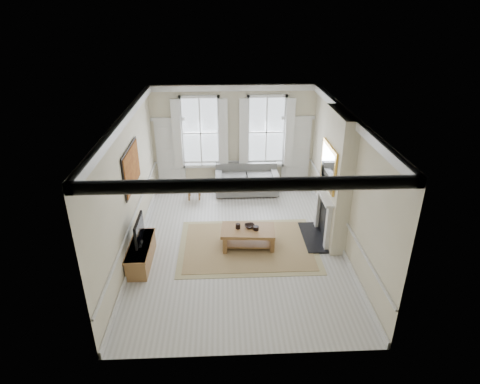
{
  "coord_description": "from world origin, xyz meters",
  "views": [
    {
      "loc": [
        -0.35,
        -8.77,
        5.71
      ],
      "look_at": [
        0.07,
        0.5,
        1.25
      ],
      "focal_mm": 30.0,
      "sensor_mm": 36.0,
      "label": 1
    }
  ],
  "objects_px": {
    "sofa": "(247,181)",
    "coffee_table": "(248,232)",
    "side_table": "(194,187)",
    "tv_stand": "(141,254)"
  },
  "relations": [
    {
      "from": "coffee_table",
      "to": "tv_stand",
      "type": "height_order",
      "value": "tv_stand"
    },
    {
      "from": "coffee_table",
      "to": "tv_stand",
      "type": "relative_size",
      "value": 0.96
    },
    {
      "from": "sofa",
      "to": "coffee_table",
      "type": "relative_size",
      "value": 1.44
    },
    {
      "from": "coffee_table",
      "to": "tv_stand",
      "type": "distance_m",
      "value": 2.66
    },
    {
      "from": "side_table",
      "to": "tv_stand",
      "type": "distance_m",
      "value": 3.62
    },
    {
      "from": "coffee_table",
      "to": "tv_stand",
      "type": "bearing_deg",
      "value": -162.43
    },
    {
      "from": "side_table",
      "to": "coffee_table",
      "type": "bearing_deg",
      "value": -61.84
    },
    {
      "from": "side_table",
      "to": "tv_stand",
      "type": "height_order",
      "value": "tv_stand"
    },
    {
      "from": "tv_stand",
      "to": "coffee_table",
      "type": "bearing_deg",
      "value": 13.44
    },
    {
      "from": "side_table",
      "to": "coffee_table",
      "type": "height_order",
      "value": "coffee_table"
    }
  ]
}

